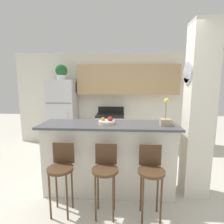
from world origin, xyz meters
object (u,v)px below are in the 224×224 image
refrigerator (63,114)px  bar_stool_left (61,169)px  bar_stool_mid (105,170)px  orchid_vase (166,119)px  bar_stool_right (151,172)px  fruit_bowl (107,122)px  potted_plant_on_fridge (61,72)px  stove_range (110,131)px

refrigerator → bar_stool_left: size_ratio=1.96×
bar_stool_mid → orchid_vase: 1.11m
bar_stool_right → fruit_bowl: (-0.60, 0.49, 0.53)m
bar_stool_left → bar_stool_right: 1.14m
refrigerator → bar_stool_left: (0.81, -2.46, -0.30)m
bar_stool_right → potted_plant_on_fridge: 3.44m
bar_stool_left → bar_stool_right: size_ratio=1.00×
bar_stool_right → orchid_vase: size_ratio=2.34×
refrigerator → fruit_bowl: (1.36, -1.97, 0.23)m
stove_range → bar_stool_right: stove_range is taller
bar_stool_left → bar_stool_mid: bearing=0.0°
stove_range → bar_stool_left: (-0.45, -2.47, 0.14)m
orchid_vase → bar_stool_left: bearing=-162.0°
bar_stool_mid → orchid_vase: bearing=28.8°
bar_stool_right → bar_stool_left: bearing=180.0°
bar_stool_left → bar_stool_mid: size_ratio=1.00×
stove_range → fruit_bowl: (0.10, -1.98, 0.67)m
bar_stool_right → potted_plant_on_fridge: potted_plant_on_fridge is taller
fruit_bowl → refrigerator: bearing=124.7°
potted_plant_on_fridge → orchid_vase: bearing=-42.1°
orchid_vase → fruit_bowl: (-0.86, 0.03, -0.06)m
bar_stool_left → bar_stool_mid: (0.57, 0.00, 0.00)m
bar_stool_right → fruit_bowl: 0.93m
stove_range → bar_stool_left: stove_range is taller
stove_range → orchid_vase: orchid_vase is taller
fruit_bowl → bar_stool_left: bearing=-138.0°
stove_range → bar_stool_mid: (0.12, -2.47, 0.14)m
refrigerator → bar_stool_right: (1.96, -2.46, -0.30)m
bar_stool_mid → potted_plant_on_fridge: bearing=119.4°
bar_stool_mid → fruit_bowl: size_ratio=3.77×
bar_stool_mid → potted_plant_on_fridge: potted_plant_on_fridge is taller
bar_stool_left → fruit_bowl: 0.90m
bar_stool_mid → potted_plant_on_fridge: size_ratio=2.35×
stove_range → bar_stool_right: (0.69, -2.47, 0.14)m
stove_range → orchid_vase: bearing=-64.7°
orchid_vase → stove_range: bearing=115.3°
bar_stool_left → bar_stool_right: (1.14, 0.00, 0.00)m
potted_plant_on_fridge → fruit_bowl: bearing=-55.3°
stove_range → fruit_bowl: 2.09m
refrigerator → bar_stool_right: size_ratio=1.96×
refrigerator → bar_stool_left: bearing=-71.7°
bar_stool_left → potted_plant_on_fridge: size_ratio=2.35×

